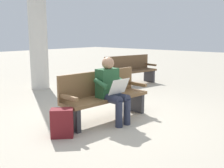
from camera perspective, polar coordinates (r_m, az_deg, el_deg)
ground_plane at (r=5.17m, az=-1.16°, el=-7.43°), size 40.00×40.00×0.00m
bench_near at (r=5.10m, az=-1.72°, el=-2.34°), size 1.83×0.63×0.90m
person_seated at (r=4.88m, az=-0.10°, el=-0.88°), size 0.59×0.60×1.18m
backpack at (r=4.36m, az=-10.35°, el=-7.99°), size 0.40×0.39×0.45m
bench_far at (r=8.67m, az=3.79°, el=2.97°), size 1.86×0.79×0.90m
support_pillar at (r=8.19m, az=-15.31°, el=13.17°), size 0.52×0.52×4.05m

